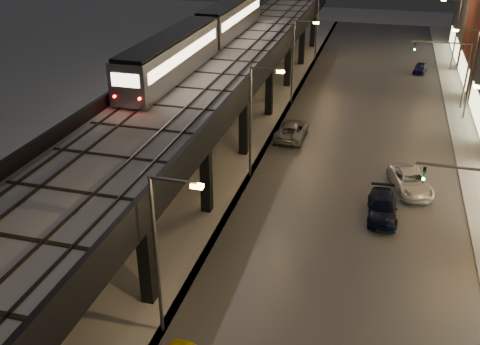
# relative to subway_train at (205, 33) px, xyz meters

# --- Properties ---
(road_surface) EXTENTS (17.00, 120.00, 0.06)m
(road_surface) POSITION_rel_subway_train_xyz_m (16.00, -8.53, -8.28)
(road_surface) COLOR #46474D
(road_surface) RESTS_ON ground
(under_viaduct_pavement) EXTENTS (11.00, 120.00, 0.06)m
(under_viaduct_pavement) POSITION_rel_subway_train_xyz_m (2.50, -8.53, -8.28)
(under_viaduct_pavement) COLOR #9FA1A8
(under_viaduct_pavement) RESTS_ON ground
(elevated_viaduct) EXTENTS (9.00, 100.00, 6.30)m
(elevated_viaduct) POSITION_rel_subway_train_xyz_m (2.50, -11.69, -2.70)
(elevated_viaduct) COLOR black
(elevated_viaduct) RESTS_ON ground
(viaduct_trackbed) EXTENTS (8.40, 100.00, 0.32)m
(viaduct_trackbed) POSITION_rel_subway_train_xyz_m (2.49, -11.56, -1.93)
(viaduct_trackbed) COLOR #B2B7C1
(viaduct_trackbed) RESTS_ON elevated_viaduct
(viaduct_parapet_streetside) EXTENTS (0.30, 100.00, 1.10)m
(viaduct_parapet_streetside) POSITION_rel_subway_train_xyz_m (6.85, -11.53, -1.46)
(viaduct_parapet_streetside) COLOR black
(viaduct_parapet_streetside) RESTS_ON elevated_viaduct
(viaduct_parapet_far) EXTENTS (0.30, 100.00, 1.10)m
(viaduct_parapet_far) POSITION_rel_subway_train_xyz_m (-1.85, -11.53, -1.46)
(viaduct_parapet_far) COLOR black
(viaduct_parapet_far) RESTS_ON elevated_viaduct
(streetlight_left_1) EXTENTS (2.57, 0.28, 9.00)m
(streetlight_left_1) POSITION_rel_subway_train_xyz_m (8.07, -30.53, -3.08)
(streetlight_left_1) COLOR #38383A
(streetlight_left_1) RESTS_ON ground
(streetlight_left_2) EXTENTS (2.57, 0.28, 9.00)m
(streetlight_left_2) POSITION_rel_subway_train_xyz_m (8.07, -12.53, -3.08)
(streetlight_left_2) COLOR #38383A
(streetlight_left_2) RESTS_ON ground
(streetlight_left_3) EXTENTS (2.57, 0.28, 9.00)m
(streetlight_left_3) POSITION_rel_subway_train_xyz_m (8.07, 5.47, -3.08)
(streetlight_left_3) COLOR #38383A
(streetlight_left_3) RESTS_ON ground
(streetlight_right_3) EXTENTS (2.56, 0.28, 9.00)m
(streetlight_right_3) POSITION_rel_subway_train_xyz_m (25.23, 5.47, -3.08)
(streetlight_right_3) COLOR #38383A
(streetlight_right_3) RESTS_ON ground
(streetlight_left_4) EXTENTS (2.57, 0.28, 9.00)m
(streetlight_left_4) POSITION_rel_subway_train_xyz_m (8.07, 23.47, -3.08)
(streetlight_left_4) COLOR #38383A
(streetlight_left_4) RESTS_ON ground
(streetlight_right_4) EXTENTS (2.56, 0.28, 9.00)m
(streetlight_right_4) POSITION_rel_subway_train_xyz_m (25.23, 23.47, -3.08)
(streetlight_right_4) COLOR #38383A
(streetlight_right_4) RESTS_ON ground
(traffic_light_rig_b) EXTENTS (6.10, 0.34, 7.00)m
(traffic_light_rig_b) POSITION_rel_subway_train_xyz_m (24.34, 8.46, -3.81)
(traffic_light_rig_b) COLOR #38383A
(traffic_light_rig_b) RESTS_ON ground
(subway_train) EXTENTS (2.85, 34.41, 3.41)m
(subway_train) POSITION_rel_subway_train_xyz_m (0.00, 0.00, 0.00)
(subway_train) COLOR gray
(subway_train) RESTS_ON viaduct_trackbed
(car_mid_silver) EXTENTS (2.63, 5.56, 1.54)m
(car_mid_silver) POSITION_rel_subway_train_xyz_m (9.59, -3.98, -7.54)
(car_mid_silver) COLOR gray
(car_mid_silver) RESTS_ON ground
(car_onc_dark) EXTENTS (3.82, 5.74, 1.46)m
(car_onc_dark) POSITION_rel_subway_train_xyz_m (20.12, -11.64, -7.58)
(car_onc_dark) COLOR silver
(car_onc_dark) RESTS_ON ground
(car_onc_white) EXTENTS (2.20, 4.96, 1.42)m
(car_onc_white) POSITION_rel_subway_train_xyz_m (18.21, -16.12, -7.60)
(car_onc_white) COLOR black
(car_onc_white) RESTS_ON ground
(car_onc_red) EXTENTS (1.99, 3.75, 1.21)m
(car_onc_red) POSITION_rel_subway_train_xyz_m (21.64, 21.40, -7.70)
(car_onc_red) COLOR #0C1239
(car_onc_red) RESTS_ON ground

